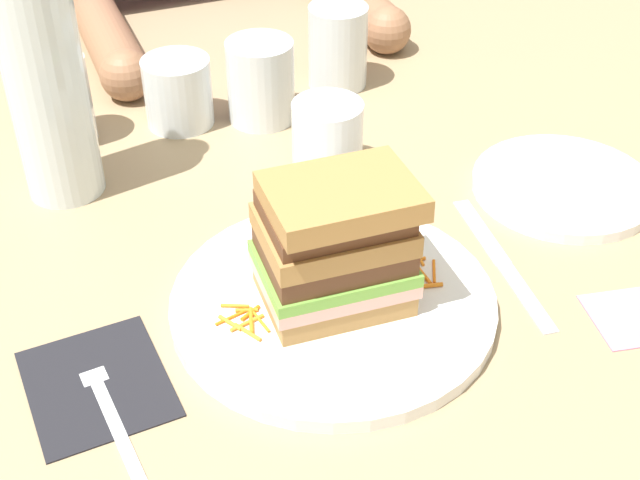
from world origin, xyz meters
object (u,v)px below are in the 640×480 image
object	(u,v)px
water_bottle	(41,60)
fork	(105,399)
knife	(505,265)
empty_tumbler_0	(338,46)
empty_tumbler_1	(178,92)
side_plate	(563,186)
empty_tumbler_2	(261,81)
sandwich	(335,244)
empty_tumbler_3	(61,100)
main_plate	(333,303)
juice_glass	(327,143)
napkin_dark	(97,383)

from	to	relation	value
water_bottle	fork	bearing A→B (deg)	-93.96
fork	knife	xyz separation A→B (m)	(0.37, 0.03, -0.00)
empty_tumbler_0	empty_tumbler_1	size ratio (longest dim) A/B	1.28
side_plate	empty_tumbler_2	bearing A→B (deg)	132.66
sandwich	empty_tumbler_1	size ratio (longest dim) A/B	1.65
water_bottle	empty_tumbler_1	distance (m)	0.20
sandwich	fork	size ratio (longest dim) A/B	0.77
fork	empty_tumbler_3	bearing A→B (deg)	84.61
main_plate	fork	distance (m)	0.21
juice_glass	water_bottle	world-z (taller)	water_bottle
main_plate	juice_glass	distance (m)	0.22
water_bottle	side_plate	xyz separation A→B (m)	(0.47, -0.19, -0.14)
main_plate	empty_tumbler_3	world-z (taller)	empty_tumbler_3
napkin_dark	water_bottle	bearing A→B (deg)	85.29
empty_tumbler_2	side_plate	distance (m)	0.35
empty_tumbler_0	empty_tumbler_2	size ratio (longest dim) A/B	1.05
juice_glass	empty_tumbler_0	xyz separation A→B (m)	(0.09, 0.18, 0.01)
main_plate	empty_tumbler_3	size ratio (longest dim) A/B	2.85
water_bottle	empty_tumbler_3	bearing A→B (deg)	80.19
empty_tumbler_3	main_plate	bearing A→B (deg)	-66.02
knife	empty_tumbler_1	bearing A→B (deg)	119.45
knife	juice_glass	distance (m)	0.23
napkin_dark	empty_tumbler_3	world-z (taller)	empty_tumbler_3
sandwich	empty_tumbler_2	distance (m)	0.34
juice_glass	empty_tumbler_0	size ratio (longest dim) A/B	0.81
water_bottle	empty_tumbler_2	size ratio (longest dim) A/B	3.37
empty_tumbler_1	side_plate	xyz separation A→B (m)	(0.33, -0.28, -0.03)
side_plate	water_bottle	bearing A→B (deg)	157.62
juice_glass	empty_tumbler_2	bearing A→B (deg)	101.04
knife	empty_tumbler_0	size ratio (longest dim) A/B	2.01
main_plate	empty_tumbler_1	distance (m)	0.37
fork	side_plate	size ratio (longest dim) A/B	0.90
main_plate	napkin_dark	distance (m)	0.21
juice_glass	water_bottle	xyz separation A→B (m)	(-0.26, 0.07, 0.11)
empty_tumbler_1	empty_tumbler_2	world-z (taller)	empty_tumbler_2
fork	empty_tumbler_3	size ratio (longest dim) A/B	1.70
empty_tumbler_0	side_plate	xyz separation A→B (m)	(0.12, -0.30, -0.04)
empty_tumbler_3	side_plate	distance (m)	0.54
main_plate	side_plate	size ratio (longest dim) A/B	1.51
sandwich	knife	size ratio (longest dim) A/B	0.64
main_plate	water_bottle	bearing A→B (deg)	123.76
sandwich	fork	world-z (taller)	sandwich
knife	empty_tumbler_0	xyz separation A→B (m)	(-0.00, 0.39, 0.05)
fork	main_plate	bearing A→B (deg)	9.84
juice_glass	side_plate	xyz separation A→B (m)	(0.21, -0.12, -0.03)
empty_tumbler_1	empty_tumbler_3	bearing A→B (deg)	175.67
main_plate	empty_tumbler_1	world-z (taller)	empty_tumbler_1
main_plate	empty_tumbler_0	xyz separation A→B (m)	(0.17, 0.38, 0.04)
main_plate	knife	distance (m)	0.17
juice_glass	water_bottle	bearing A→B (deg)	164.70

